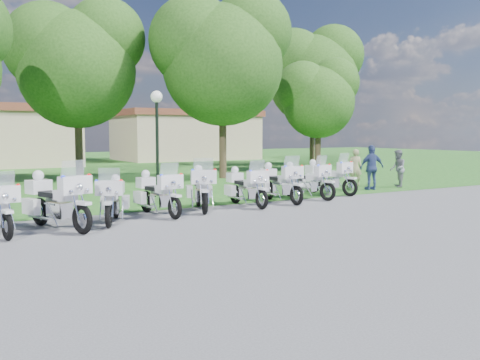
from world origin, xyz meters
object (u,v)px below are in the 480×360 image
motorcycle_1 (56,200)px  bystander_a (355,168)px  motorcycle_7 (305,180)px  lamp_post (157,115)px  bystander_c (372,168)px  bystander_b (398,169)px  motorcycle_2 (113,199)px  motorcycle_5 (246,186)px  motorcycle_4 (201,188)px  motorcycle_3 (158,193)px  motorcycle_8 (328,177)px  motorcycle_6 (280,182)px

motorcycle_1 → bystander_a: motorcycle_1 is taller
motorcycle_7 → lamp_post: size_ratio=0.58×
bystander_c → bystander_b: bearing=-160.7°
motorcycle_2 → motorcycle_5: (4.44, 0.88, 0.01)m
bystander_a → bystander_c: (-0.58, -1.56, 0.11)m
motorcycle_2 → motorcycle_4: (2.89, 0.86, 0.06)m
motorcycle_3 → bystander_c: size_ratio=1.24×
motorcycle_3 → motorcycle_4: motorcycle_4 is taller
motorcycle_5 → motorcycle_2: bearing=11.0°
motorcycle_7 → motorcycle_3: bearing=-4.8°
motorcycle_3 → bystander_a: 10.79m
motorcycle_7 → bystander_c: bearing=178.1°
motorcycle_7 → motorcycle_8: bearing=-171.9°
motorcycle_6 → bystander_a: bearing=-153.1°
motorcycle_7 → motorcycle_4: bearing=-6.2°
bystander_b → bystander_c: bystander_c is taller
motorcycle_2 → bystander_a: 12.28m
motorcycle_6 → bystander_b: size_ratio=1.48×
bystander_a → motorcycle_3: bearing=58.2°
motorcycle_8 → lamp_post: lamp_post is taller
motorcycle_4 → motorcycle_6: size_ratio=0.96×
lamp_post → bystander_b: lamp_post is taller
motorcycle_7 → bystander_b: (5.54, 1.03, 0.15)m
motorcycle_3 → bystander_a: bystander_a is taller
motorcycle_1 → motorcycle_8: bearing=173.1°
motorcycle_4 → motorcycle_8: 5.92m
motorcycle_5 → bystander_a: bystander_a is taller
motorcycle_4 → lamp_post: lamp_post is taller
motorcycle_4 → bystander_b: 9.97m
motorcycle_4 → motorcycle_6: (3.00, 0.27, -0.01)m
motorcycle_7 → bystander_a: (4.48, 2.40, 0.14)m
motorcycle_7 → bystander_b: bearing=176.6°
bystander_a → bystander_b: bystander_b is taller
motorcycle_6 → bystander_b: bearing=-167.2°
motorcycle_3 → motorcycle_8: (7.28, 1.55, 0.02)m
motorcycle_2 → motorcycle_8: size_ratio=0.88×
motorcycle_5 → motorcycle_3: bearing=6.8°
motorcycle_1 → bystander_a: size_ratio=1.51×
motorcycle_1 → bystander_b: bearing=171.2°
motorcycle_4 → motorcycle_5: motorcycle_4 is taller
motorcycle_4 → bystander_a: bystander_a is taller
motorcycle_8 → motorcycle_1: bearing=-1.0°
motorcycle_1 → motorcycle_8: (10.12, 2.34, -0.05)m
motorcycle_6 → motorcycle_4: bearing=6.8°
lamp_post → motorcycle_1: bearing=-129.3°
bystander_a → bystander_b: bearing=168.1°
motorcycle_4 → motorcycle_5: size_ratio=1.03×
motorcycle_4 → motorcycle_2: bearing=36.8°
motorcycle_7 → bystander_c: 4.00m
motorcycle_3 → motorcycle_4: size_ratio=0.99×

